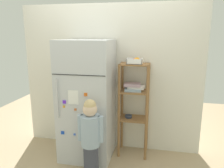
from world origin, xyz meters
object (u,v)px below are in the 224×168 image
pantry_shelf_unit (134,99)px  refrigerator (87,100)px  child_standing (91,130)px  fruit_bin (136,61)px

pantry_shelf_unit → refrigerator: bearing=-165.3°
child_standing → fruit_bin: fruit_bin is taller
child_standing → fruit_bin: (0.47, 0.61, 0.78)m
pantry_shelf_unit → fruit_bin: bearing=-40.7°
refrigerator → pantry_shelf_unit: refrigerator is taller
refrigerator → pantry_shelf_unit: (0.64, 0.17, 0.01)m
fruit_bin → child_standing: bearing=-127.7°
refrigerator → fruit_bin: (0.65, 0.15, 0.55)m
child_standing → fruit_bin: 1.10m
pantry_shelf_unit → child_standing: bearing=-125.9°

